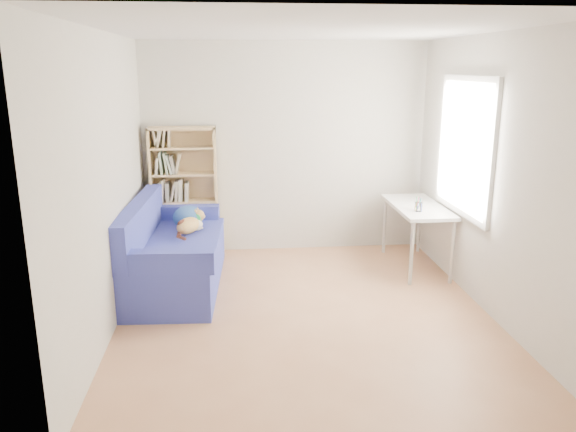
# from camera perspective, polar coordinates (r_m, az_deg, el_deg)

# --- Properties ---
(ground) EXTENTS (4.00, 4.00, 0.00)m
(ground) POSITION_cam_1_polar(r_m,az_deg,el_deg) (5.49, 1.70, -9.79)
(ground) COLOR #AD744E
(ground) RESTS_ON ground
(room_shell) EXTENTS (3.54, 4.04, 2.62)m
(room_shell) POSITION_cam_1_polar(r_m,az_deg,el_deg) (5.07, 2.92, 7.45)
(room_shell) COLOR silver
(room_shell) RESTS_ON ground
(sofa) EXTENTS (1.00, 1.94, 0.93)m
(sofa) POSITION_cam_1_polar(r_m,az_deg,el_deg) (6.14, -11.66, -3.83)
(sofa) COLOR navy
(sofa) RESTS_ON ground
(bookshelf) EXTENTS (0.80, 0.25, 1.60)m
(bookshelf) POSITION_cam_1_polar(r_m,az_deg,el_deg) (7.00, -10.44, 1.88)
(bookshelf) COLOR tan
(bookshelf) RESTS_ON ground
(desk) EXTENTS (0.55, 1.20, 0.75)m
(desk) POSITION_cam_1_polar(r_m,az_deg,el_deg) (6.65, 13.01, 0.45)
(desk) COLOR white
(desk) RESTS_ON ground
(pen_cup) EXTENTS (0.09, 0.09, 0.17)m
(pen_cup) POSITION_cam_1_polar(r_m,az_deg,el_deg) (6.34, 13.12, 1.02)
(pen_cup) COLOR white
(pen_cup) RESTS_ON desk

